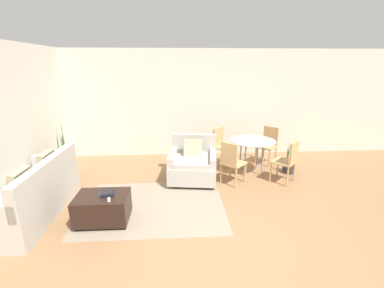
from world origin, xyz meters
The scene contains 16 objects.
ground_plane centered at (0.00, 0.00, 0.00)m, with size 20.00×20.00×0.00m, color #936B47.
wall_back centered at (0.00, 3.67, 1.38)m, with size 12.00×0.06×2.75m.
wall_left centered at (-3.42, 1.50, 1.38)m, with size 0.06×12.00×2.75m.
area_rug centered at (-1.00, 0.94, 0.00)m, with size 2.42×1.82×0.01m.
couch centered at (-2.89, 0.78, 0.33)m, with size 0.82×1.95×0.94m.
armchair centered at (-0.25, 1.99, 0.35)m, with size 1.07×1.06×0.90m.
ottoman centered at (-1.74, 0.54, 0.24)m, with size 0.79×0.56×0.44m.
book_stack centered at (-1.65, 0.55, 0.47)m, with size 0.23×0.18×0.05m.
tv_remote_primary centered at (-1.59, 0.39, 0.45)m, with size 0.08×0.14×0.01m.
potted_plant centered at (-2.99, 2.25, 0.25)m, with size 0.37×0.37×1.22m.
dining_table centered at (1.10, 2.30, 0.66)m, with size 1.01×1.01×0.76m.
dining_chair_near_left centered at (0.51, 1.72, 0.52)m, with size 0.59×0.59×0.90m.
dining_chair_near_right centered at (1.68, 1.72, 0.52)m, with size 0.59×0.59×0.90m.
dining_chair_far_left centered at (0.51, 2.89, 0.52)m, with size 0.59×0.59×0.90m.
dining_chair_far_right centered at (1.68, 2.89, 0.52)m, with size 0.59×0.59×0.90m.
potted_plant_small centered at (1.94, 2.22, 0.19)m, with size 0.26×0.26×0.72m.
Camera 1 is at (-0.57, -3.05, 2.35)m, focal length 24.00 mm.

